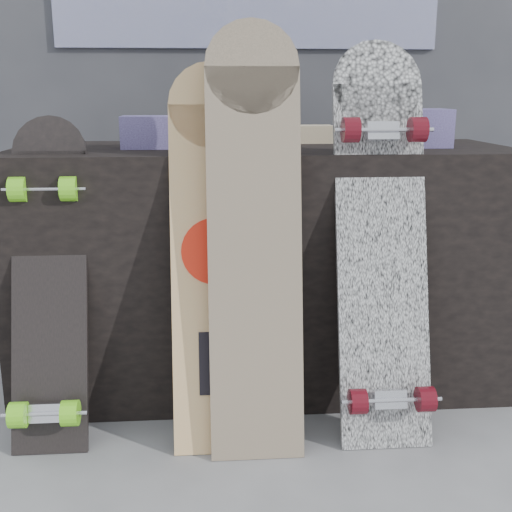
{
  "coord_description": "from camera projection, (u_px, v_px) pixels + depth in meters",
  "views": [
    {
      "loc": [
        -0.18,
        -1.59,
        0.97
      ],
      "look_at": [
        -0.05,
        0.2,
        0.51
      ],
      "focal_mm": 45.0,
      "sensor_mm": 36.0,
      "label": 1
    }
  ],
  "objects": [
    {
      "name": "ground",
      "position": [
        279.0,
        451.0,
        1.79
      ],
      "size": [
        60.0,
        60.0,
        0.0
      ],
      "primitive_type": "plane",
      "color": "slate",
      "rests_on": "ground"
    },
    {
      "name": "vendor_table",
      "position": [
        263.0,
        266.0,
        2.17
      ],
      "size": [
        1.6,
        0.6,
        0.8
      ],
      "primitive_type": "cube",
      "color": "black",
      "rests_on": "ground"
    },
    {
      "name": "booth",
      "position": [
        247.0,
        62.0,
        2.82
      ],
      "size": [
        2.4,
        0.22,
        2.2
      ],
      "color": "#37383D",
      "rests_on": "ground"
    },
    {
      "name": "merch_box_purple",
      "position": [
        151.0,
        132.0,
        2.02
      ],
      "size": [
        0.18,
        0.12,
        0.1
      ],
      "primitive_type": "cube",
      "color": "#3D3166",
      "rests_on": "vendor_table"
    },
    {
      "name": "merch_box_small",
      "position": [
        426.0,
        128.0,
        2.07
      ],
      "size": [
        0.14,
        0.14,
        0.12
      ],
      "primitive_type": "cube",
      "color": "#3D3166",
      "rests_on": "vendor_table"
    },
    {
      "name": "merch_box_flat",
      "position": [
        301.0,
        134.0,
        2.24
      ],
      "size": [
        0.22,
        0.1,
        0.06
      ],
      "primitive_type": "cube",
      "color": "#D1B78C",
      "rests_on": "vendor_table"
    },
    {
      "name": "longboard_geisha",
      "position": [
        214.0,
        246.0,
        1.78
      ],
      "size": [
        0.24,
        0.29,
        1.06
      ],
      "rotation": [
        -0.25,
        0.0,
        0.0
      ],
      "color": "beige",
      "rests_on": "ground"
    },
    {
      "name": "longboard_celtic",
      "position": [
        254.0,
        227.0,
        1.72
      ],
      "size": [
        0.25,
        0.26,
        1.17
      ],
      "rotation": [
        -0.2,
        0.0,
        0.0
      ],
      "color": "beige",
      "rests_on": "ground"
    },
    {
      "name": "longboard_cascadia",
      "position": [
        382.0,
        234.0,
        1.82
      ],
      "size": [
        0.26,
        0.39,
        1.12
      ],
      "rotation": [
        -0.28,
        0.0,
        0.0
      ],
      "color": "white",
      "rests_on": "ground"
    },
    {
      "name": "skateboard_dark",
      "position": [
        48.0,
        278.0,
        1.8
      ],
      "size": [
        0.21,
        0.36,
        0.91
      ],
      "rotation": [
        -0.32,
        0.0,
        0.0
      ],
      "color": "black",
      "rests_on": "ground"
    }
  ]
}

